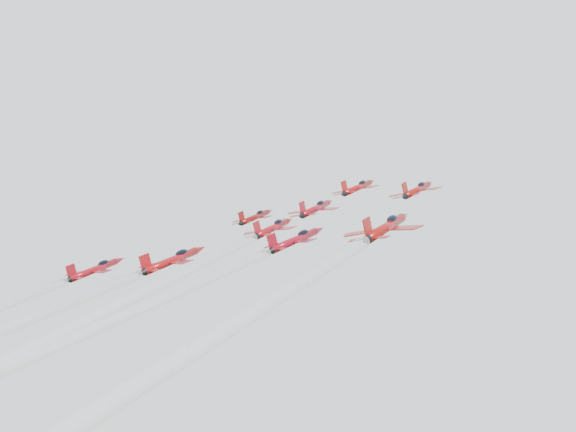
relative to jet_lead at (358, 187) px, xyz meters
The scene contains 7 objects.
jet_lead is the anchor object (origin of this frame).
jet_row2_left 22.03m from the jet_lead, 129.67° to the right, with size 8.81×11.68×6.07m.
jet_row2_center 19.96m from the jet_lead, 84.37° to the right, with size 9.85×13.06×6.79m.
jet_row2_right 26.98m from the jet_lead, 38.70° to the right, with size 9.17×12.17×6.33m.
jet_center 79.43m from the jet_lead, 88.53° to the right, with size 9.43×93.31×43.57m.
jet_rear_right 90.55m from the jet_lead, 80.04° to the right, with size 8.81×87.19×40.71m.
jet_rear_farright 101.41m from the jet_lead, 72.44° to the right, with size 10.44×103.40×48.28m.
Camera 1 is at (65.52, -90.71, 129.79)m, focal length 45.00 mm.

